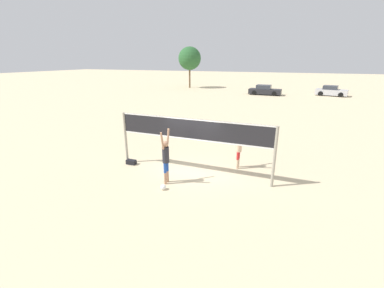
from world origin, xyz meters
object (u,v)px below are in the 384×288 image
parked_car_mid (331,91)px  gear_bag (131,162)px  volleyball (163,187)px  tree_left_cluster (190,58)px  parked_car_near (265,90)px  player_spiker (166,156)px  player_blocker (239,146)px  volleyball_net (192,135)px

parked_car_mid → gear_bag: bearing=-98.5°
volleyball → tree_left_cluster: (-13.64, 36.06, 4.97)m
gear_bag → parked_car_near: parked_car_near is taller
player_spiker → player_blocker: size_ratio=1.11×
volleyball_net → volleyball: volleyball_net is taller
player_spiker → parked_car_near: 30.59m
volleyball → parked_car_near: parked_car_near is taller
volleyball_net → parked_car_mid: volleyball_net is taller
player_spiker → tree_left_cluster: 38.16m
parked_car_near → volleyball: bearing=-89.1°
volleyball_net → player_spiker: size_ratio=3.11×
volleyball_net → parked_car_near: volleyball_net is taller
player_blocker → player_spiker: bearing=-42.5°
gear_bag → player_spiker: bearing=-24.5°
player_blocker → tree_left_cluster: size_ratio=0.29×
player_blocker → parked_car_near: 28.00m
player_spiker → player_blocker: (2.43, 2.66, -0.13)m
player_blocker → parked_car_mid: player_blocker is taller
volleyball_net → parked_car_near: size_ratio=1.56×
volleyball_net → player_blocker: size_ratio=3.45×
player_spiker → volleyball: 1.25m
parked_car_mid → player_spiker: bearing=-93.8°
player_spiker → parked_car_mid: 34.22m
player_spiker → parked_car_near: size_ratio=0.50×
player_blocker → parked_car_near: player_blocker is taller
player_blocker → gear_bag: bearing=-73.3°
volleyball_net → player_spiker: bearing=-115.3°
player_spiker → player_blocker: player_spiker is taller
parked_car_mid → tree_left_cluster: (-22.75, 2.55, 4.45)m
player_blocker → gear_bag: player_blocker is taller
volleyball → gear_bag: volleyball is taller
gear_bag → tree_left_cluster: 36.37m
volleyball_net → parked_car_mid: 32.80m
player_spiker → parked_car_mid: size_ratio=0.53×
volleyball_net → parked_car_near: bearing=90.5°
volleyball → parked_car_mid: size_ratio=0.05×
volleyball_net → parked_car_mid: size_ratio=1.64×
volleyball_net → volleyball: bearing=-104.1°
volleyball_net → tree_left_cluster: tree_left_cluster is taller
player_spiker → volleyball: bearing=-165.5°
volleyball_net → volleyball: (-0.47, -1.89, -1.69)m
parked_car_mid → volleyball_net: bearing=-93.4°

